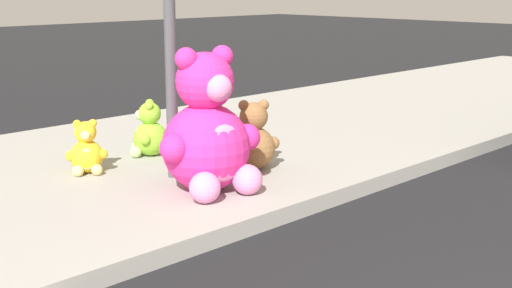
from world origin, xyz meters
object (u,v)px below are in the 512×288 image
(plush_pink_large, at_px, (208,135))
(plush_white, at_px, (201,139))
(plush_brown, at_px, (253,141))
(plush_lime, at_px, (149,133))
(plush_yellow, at_px, (86,152))

(plush_pink_large, xyz_separation_m, plush_white, (0.72, 0.93, -0.30))
(plush_brown, bearing_deg, plush_lime, 108.74)
(plush_pink_large, height_order, plush_yellow, plush_pink_large)
(plush_pink_large, height_order, plush_brown, plush_pink_large)
(plush_lime, height_order, plush_white, plush_lime)
(plush_brown, bearing_deg, plush_yellow, 140.50)
(plush_lime, distance_m, plush_white, 0.60)
(plush_brown, height_order, plush_white, plush_brown)
(plush_brown, xyz_separation_m, plush_white, (-0.10, 0.67, -0.07))
(plush_pink_large, height_order, plush_lime, plush_pink_large)
(plush_brown, distance_m, plush_lime, 1.26)
(plush_yellow, relative_size, plush_white, 0.98)
(plush_pink_large, bearing_deg, plush_lime, 73.77)
(plush_brown, xyz_separation_m, plush_lime, (-0.40, 1.19, -0.04))
(plush_lime, bearing_deg, plush_yellow, -170.27)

